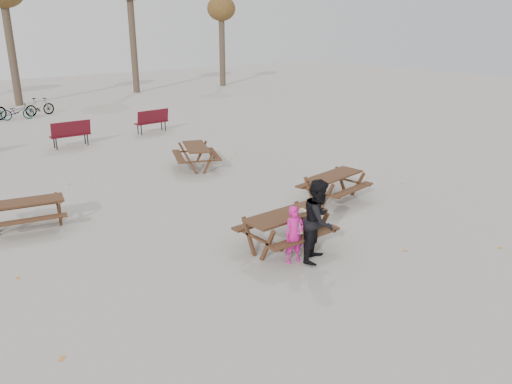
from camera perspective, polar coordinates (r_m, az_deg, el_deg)
ground at (r=10.78m, az=3.35°, el=-6.38°), size 80.00×80.00×0.00m
main_picnic_table at (r=10.54m, az=3.41°, el=-3.49°), size 1.80×1.45×0.78m
food_tray at (r=10.61m, az=5.24°, el=-2.20°), size 0.18×0.11×0.03m
bread_roll at (r=10.59m, az=5.25°, el=-1.98°), size 0.14×0.06×0.05m
soda_bottle at (r=10.36m, az=4.54°, el=-2.36°), size 0.07×0.07×0.17m
child at (r=9.95m, az=4.41°, el=-4.88°), size 0.49×0.38×1.18m
adult at (r=10.00m, az=7.20°, el=-3.25°), size 1.03×0.96×1.70m
picnic_table_east at (r=13.64m, az=8.94°, el=0.55°), size 1.85×1.56×0.73m
picnic_table_north at (r=12.75m, az=-24.55°, el=-2.38°), size 1.84×1.61×0.69m
picnic_table_far at (r=16.66m, az=-6.83°, el=4.00°), size 1.97×2.15×0.75m
park_bench_row at (r=20.74m, az=-24.93°, el=5.70°), size 11.68×1.35×1.03m
fallen_leaves at (r=12.85m, az=-2.46°, el=-2.09°), size 11.00×11.00×0.01m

